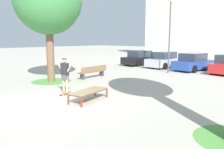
{
  "coord_description": "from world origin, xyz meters",
  "views": [
    {
      "loc": [
        8.15,
        -5.45,
        2.72
      ],
      "look_at": [
        0.72,
        2.43,
        1.0
      ],
      "focal_mm": 36.42,
      "sensor_mm": 36.0,
      "label": 1
    }
  ],
  "objects_px": {
    "park_bench": "(93,71)",
    "skateboard": "(66,93)",
    "skater": "(65,73)",
    "car_silver": "(165,60)",
    "light_post": "(170,24)",
    "car_blue": "(193,62)",
    "car_black": "(140,58)",
    "skate_box": "(89,92)"
  },
  "relations": [
    {
      "from": "light_post",
      "to": "car_silver",
      "type": "bearing_deg",
      "value": 125.36
    },
    {
      "from": "car_silver",
      "to": "park_bench",
      "type": "xyz_separation_m",
      "value": [
        -0.59,
        -8.61,
        -0.24
      ]
    },
    {
      "from": "light_post",
      "to": "park_bench",
      "type": "bearing_deg",
      "value": -114.54
    },
    {
      "from": "skate_box",
      "to": "car_blue",
      "type": "height_order",
      "value": "car_blue"
    },
    {
      "from": "skateboard",
      "to": "skater",
      "type": "distance_m",
      "value": 0.99
    },
    {
      "from": "skateboard",
      "to": "light_post",
      "type": "bearing_deg",
      "value": 90.07
    },
    {
      "from": "car_black",
      "to": "car_blue",
      "type": "height_order",
      "value": "same"
    },
    {
      "from": "car_black",
      "to": "park_bench",
      "type": "relative_size",
      "value": 1.8
    },
    {
      "from": "skateboard",
      "to": "park_bench",
      "type": "distance_m",
      "value": 4.95
    },
    {
      "from": "skater",
      "to": "skate_box",
      "type": "bearing_deg",
      "value": 2.23
    },
    {
      "from": "skate_box",
      "to": "car_silver",
      "type": "xyz_separation_m",
      "value": [
        -3.7,
        12.72,
        0.28
      ]
    },
    {
      "from": "car_silver",
      "to": "light_post",
      "type": "bearing_deg",
      "value": -54.64
    },
    {
      "from": "skater",
      "to": "park_bench",
      "type": "distance_m",
      "value": 4.97
    },
    {
      "from": "skater",
      "to": "car_black",
      "type": "xyz_separation_m",
      "value": [
        -4.92,
        12.85,
        -0.38
      ]
    },
    {
      "from": "skate_box",
      "to": "car_silver",
      "type": "height_order",
      "value": "car_silver"
    },
    {
      "from": "skate_box",
      "to": "park_bench",
      "type": "distance_m",
      "value": 5.94
    },
    {
      "from": "skate_box",
      "to": "car_black",
      "type": "height_order",
      "value": "car_black"
    },
    {
      "from": "car_black",
      "to": "car_silver",
      "type": "height_order",
      "value": "same"
    },
    {
      "from": "skate_box",
      "to": "light_post",
      "type": "height_order",
      "value": "light_post"
    },
    {
      "from": "skate_box",
      "to": "light_post",
      "type": "xyz_separation_m",
      "value": [
        -1.67,
        9.85,
        3.41
      ]
    },
    {
      "from": "car_blue",
      "to": "light_post",
      "type": "distance_m",
      "value": 4.26
    },
    {
      "from": "skater",
      "to": "car_blue",
      "type": "relative_size",
      "value": 0.39
    },
    {
      "from": "skate_box",
      "to": "light_post",
      "type": "relative_size",
      "value": 0.34
    },
    {
      "from": "skateboard",
      "to": "car_silver",
      "type": "bearing_deg",
      "value": 99.09
    },
    {
      "from": "car_silver",
      "to": "skateboard",
      "type": "bearing_deg",
      "value": -80.91
    },
    {
      "from": "skater",
      "to": "park_bench",
      "type": "bearing_deg",
      "value": 122.3
    },
    {
      "from": "car_silver",
      "to": "light_post",
      "type": "distance_m",
      "value": 4.71
    },
    {
      "from": "skate_box",
      "to": "car_blue",
      "type": "distance_m",
      "value": 12.64
    },
    {
      "from": "park_bench",
      "to": "light_post",
      "type": "bearing_deg",
      "value": 65.46
    },
    {
      "from": "park_bench",
      "to": "skateboard",
      "type": "bearing_deg",
      "value": -57.71
    },
    {
      "from": "skater",
      "to": "car_silver",
      "type": "xyz_separation_m",
      "value": [
        -2.04,
        12.78,
        -0.38
      ]
    },
    {
      "from": "skater",
      "to": "car_blue",
      "type": "xyz_separation_m",
      "value": [
        0.83,
        12.68,
        -0.38
      ]
    },
    {
      "from": "skate_box",
      "to": "car_silver",
      "type": "distance_m",
      "value": 13.25
    },
    {
      "from": "skateboard",
      "to": "car_silver",
      "type": "distance_m",
      "value": 12.96
    },
    {
      "from": "skater",
      "to": "car_blue",
      "type": "height_order",
      "value": "skater"
    },
    {
      "from": "skate_box",
      "to": "light_post",
      "type": "distance_m",
      "value": 10.56
    },
    {
      "from": "skater",
      "to": "car_silver",
      "type": "bearing_deg",
      "value": 99.09
    },
    {
      "from": "park_bench",
      "to": "car_blue",
      "type": "bearing_deg",
      "value": 67.85
    },
    {
      "from": "car_silver",
      "to": "light_post",
      "type": "relative_size",
      "value": 0.73
    },
    {
      "from": "skateboard",
      "to": "car_silver",
      "type": "relative_size",
      "value": 0.19
    },
    {
      "from": "car_blue",
      "to": "park_bench",
      "type": "height_order",
      "value": "car_blue"
    },
    {
      "from": "skateboard",
      "to": "car_blue",
      "type": "xyz_separation_m",
      "value": [
        0.83,
        12.68,
        0.61
      ]
    }
  ]
}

